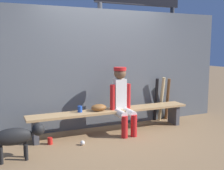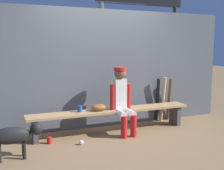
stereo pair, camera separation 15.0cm
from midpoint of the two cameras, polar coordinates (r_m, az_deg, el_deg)
name	(u,v)px [view 1 (the left image)]	position (r m, az deg, el deg)	size (l,w,h in m)	color
ground_plane	(112,132)	(5.08, -0.86, -9.80)	(30.00, 30.00, 0.00)	olive
chainlink_fence	(103,69)	(5.26, -2.71, 3.36)	(5.31, 0.03, 2.26)	#595E63
dugout_bench	(112,114)	(4.99, -0.87, -6.05)	(3.04, 0.36, 0.42)	tan
player_seated	(122,98)	(4.90, 1.30, -2.78)	(0.41, 0.55, 1.19)	silver
baseball_glove	(99,108)	(4.87, -3.67, -4.73)	(0.28, 0.20, 0.12)	brown
bat_aluminum_black	(156,100)	(5.80, 8.45, -3.03)	(0.06, 0.06, 0.91)	black
bat_wood_natural	(162,99)	(5.80, 9.60, -2.93)	(0.06, 0.06, 0.93)	tan
bat_wood_dark	(167,99)	(5.93, 10.83, -2.92)	(0.06, 0.06, 0.89)	brown
baseball	(83,143)	(4.46, -7.17, -11.91)	(0.07, 0.07, 0.07)	white
cup_on_ground	(50,141)	(4.59, -13.77, -11.29)	(0.08, 0.08, 0.11)	red
cup_on_bench	(80,109)	(4.80, -7.61, -5.02)	(0.08, 0.08, 0.11)	#1E47AD
scoreboard	(141,3)	(6.38, 5.36, 16.74)	(2.35, 0.27, 3.58)	#3F3F42
dog	(17,136)	(4.03, -20.24, -10.06)	(0.84, 0.20, 0.49)	black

